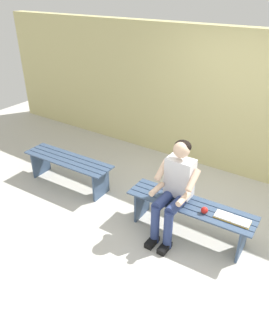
{
  "coord_description": "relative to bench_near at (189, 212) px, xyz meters",
  "views": [
    {
      "loc": [
        -1.26,
        3.07,
        2.86
      ],
      "look_at": [
        0.73,
        0.15,
        0.81
      ],
      "focal_mm": 34.61,
      "sensor_mm": 36.0,
      "label": 1
    }
  ],
  "objects": [
    {
      "name": "apple",
      "position": [
        -0.21,
        0.07,
        0.16
      ],
      "size": [
        0.08,
        0.08,
        0.08
      ],
      "primitive_type": "sphere",
      "color": "red",
      "rests_on": "bench_near"
    },
    {
      "name": "bench_near",
      "position": [
        0.0,
        0.0,
        0.0
      ],
      "size": [
        1.64,
        0.47,
        0.46
      ],
      "rotation": [
        0.0,
        0.0,
        0.04
      ],
      "color": "#384C6B",
      "rests_on": "ground"
    },
    {
      "name": "bench_far",
      "position": [
        2.1,
        0.0,
        -0.0
      ],
      "size": [
        1.52,
        0.47,
        0.46
      ],
      "rotation": [
        0.0,
        0.0,
        0.04
      ],
      "color": "#384C6B",
      "rests_on": "ground"
    },
    {
      "name": "ground_plane",
      "position": [
        1.05,
        1.0,
        -0.37
      ],
      "size": [
        10.0,
        7.0,
        0.04
      ],
      "primitive_type": "cube",
      "color": "beige"
    },
    {
      "name": "brick_wall",
      "position": [
        0.5,
        -1.93,
        0.8
      ],
      "size": [
        9.5,
        0.24,
        2.3
      ],
      "primitive_type": "cube",
      "color": "#D1C684",
      "rests_on": "ground"
    },
    {
      "name": "book_open",
      "position": [
        -0.53,
        -0.0,
        0.13
      ],
      "size": [
        0.42,
        0.17,
        0.02
      ],
      "rotation": [
        0.0,
        0.0,
        0.04
      ],
      "color": "white",
      "rests_on": "bench_near"
    },
    {
      "name": "person_seated",
      "position": [
        0.18,
        0.1,
        0.35
      ],
      "size": [
        0.5,
        0.69,
        1.27
      ],
      "color": "silver",
      "rests_on": "ground"
    }
  ]
}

